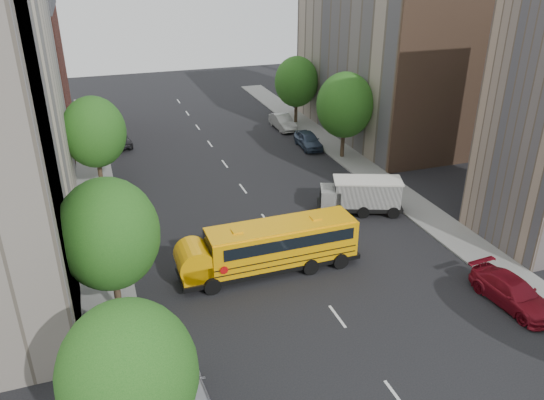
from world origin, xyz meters
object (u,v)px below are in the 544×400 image
parked_car_2 (119,140)px  parked_car_3 (513,292)px  street_tree_5 (296,82)px  school_bus (268,246)px  street_tree_2 (94,132)px  parked_car_0 (188,397)px  street_tree_0 (129,376)px  safari_truck (361,195)px  parked_car_1 (124,200)px  parked_car_4 (308,140)px  street_tree_1 (109,234)px  parked_car_5 (283,122)px  street_tree_4 (345,105)px

parked_car_2 → parked_car_3: bearing=112.4°
street_tree_5 → school_bus: street_tree_5 is taller
street_tree_5 → street_tree_2: bearing=-151.4°
parked_car_0 → parked_car_2: parked_car_0 is taller
street_tree_0 → safari_truck: street_tree_0 is taller
parked_car_0 → parked_car_1: parked_car_0 is taller
parked_car_0 → parked_car_4: parked_car_0 is taller
parked_car_1 → parked_car_4: (18.65, 8.14, 0.13)m
parked_car_0 → parked_car_1: size_ratio=1.16×
street_tree_1 → safari_truck: 19.72m
street_tree_2 → school_bus: street_tree_2 is taller
parked_car_1 → parked_car_3: (19.20, -19.65, 0.10)m
street_tree_5 → parked_car_1: street_tree_5 is taller
street_tree_2 → parked_car_5: street_tree_2 is taller
street_tree_5 → parked_car_3: size_ratio=1.43×
street_tree_4 → safari_truck: 12.26m
street_tree_5 → parked_car_5: street_tree_5 is taller
parked_car_1 → parked_car_2: 14.94m
parked_car_0 → parked_car_2: bearing=-93.4°
parked_car_3 → parked_car_5: bearing=86.6°
street_tree_5 → parked_car_2: size_ratio=1.64×
parked_car_5 → parked_car_1: bearing=-141.9°
parked_car_2 → parked_car_4: (17.85, -6.78, 0.15)m
street_tree_1 → parked_car_0: (2.20, -7.78, -4.16)m
street_tree_2 → street_tree_4: size_ratio=0.95×
street_tree_4 → parked_car_0: street_tree_4 is taller
street_tree_1 → school_bus: bearing=9.8°
street_tree_4 → parked_car_0: 32.78m
street_tree_0 → street_tree_2: bearing=90.0°
safari_truck → parked_car_0: safari_truck is taller
safari_truck → street_tree_0: bearing=-116.0°
street_tree_4 → school_bus: size_ratio=0.72×
street_tree_0 → parked_car_2: (2.20, 38.44, -4.00)m
street_tree_0 → safari_truck: size_ratio=1.13×
safari_truck → parked_car_4: size_ratio=1.41×
street_tree_5 → parked_car_0: bearing=-117.7°
street_tree_5 → parked_car_4: size_ratio=1.62×
school_bus → parked_car_4: (11.10, 20.12, -0.97)m
street_tree_1 → parked_car_0: size_ratio=1.69×
street_tree_4 → parked_car_1: bearing=-167.7°
street_tree_0 → parked_car_1: street_tree_0 is taller
parked_car_5 → school_bus: bearing=-112.8°
street_tree_5 → parked_car_0: (-19.80, -37.78, -3.91)m
parked_car_1 → street_tree_2: bearing=-73.8°
parked_car_2 → parked_car_4: 19.10m
parked_car_4 → parked_car_5: (-0.25, 6.65, 0.00)m
street_tree_2 → street_tree_5: size_ratio=1.03×
street_tree_4 → parked_car_4: 5.96m
street_tree_0 → parked_car_2: 38.71m
street_tree_4 → street_tree_5: size_ratio=1.08×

